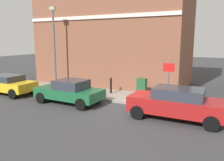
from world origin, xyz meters
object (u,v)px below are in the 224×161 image
object	(u,v)px
utility_cabinet	(142,89)
street_sign	(168,78)
car_red	(176,103)
car_yellow	(6,84)
bollard_near_cabinet	(111,85)
lamppost	(54,44)
car_green	(70,91)
bollard_far_kerb	(85,87)

from	to	relation	value
utility_cabinet	street_sign	xyz separation A→B (m)	(-1.15, -1.83, 0.98)
car_red	car_yellow	distance (m)	11.25
bollard_near_cabinet	lamppost	size ratio (longest dim) A/B	0.18
car_red	utility_cabinet	world-z (taller)	car_red
car_yellow	street_sign	bearing A→B (deg)	-172.28
car_red	car_yellow	size ratio (longest dim) A/B	0.99
utility_cabinet	bollard_near_cabinet	world-z (taller)	utility_cabinet
car_yellow	bollard_near_cabinet	xyz separation A→B (m)	(2.77, -6.54, 0.01)
car_red	lamppost	size ratio (longest dim) A/B	0.74
car_green	lamppost	xyz separation A→B (m)	(2.60, 3.22, 2.60)
car_red	car_green	xyz separation A→B (m)	(-0.00, 6.00, -0.07)
utility_cabinet	lamppost	xyz separation A→B (m)	(-0.01, 6.66, 2.62)
car_yellow	utility_cabinet	size ratio (longest dim) A/B	3.71
street_sign	bollard_near_cabinet	bearing A→B (deg)	72.55
car_green	bollard_far_kerb	size ratio (longest dim) A/B	3.81
lamppost	car_green	bearing A→B (deg)	-128.90
bollard_far_kerb	lamppost	world-z (taller)	lamppost
car_yellow	bollard_far_kerb	size ratio (longest dim) A/B	4.11
car_yellow	bollard_far_kerb	bearing A→B (deg)	-164.61
street_sign	car_yellow	bearing A→B (deg)	98.21
utility_cabinet	lamppost	size ratio (longest dim) A/B	0.20
car_green	car_red	bearing A→B (deg)	-178.34
bollard_far_kerb	street_sign	bearing A→B (deg)	-89.96
car_green	bollard_near_cabinet	world-z (taller)	car_green
street_sign	car_red	bearing A→B (deg)	-153.37
car_red	bollard_far_kerb	size ratio (longest dim) A/B	4.08
street_sign	bollard_far_kerb	bearing A→B (deg)	90.04
car_green	bollard_far_kerb	world-z (taller)	car_green
bollard_far_kerb	lamppost	size ratio (longest dim) A/B	0.18
street_sign	lamppost	world-z (taller)	lamppost
car_red	street_sign	size ratio (longest dim) A/B	1.84
car_green	bollard_near_cabinet	size ratio (longest dim) A/B	3.81
car_red	bollard_far_kerb	distance (m)	6.10
car_green	bollard_near_cabinet	xyz separation A→B (m)	(2.71, -1.29, 0.00)
bollard_near_cabinet	lamppost	bearing A→B (deg)	91.44
street_sign	lamppost	distance (m)	8.72
bollard_near_cabinet	street_sign	world-z (taller)	street_sign
bollard_far_kerb	street_sign	world-z (taller)	street_sign
car_red	street_sign	distance (m)	1.86
bollard_far_kerb	car_yellow	bearing A→B (deg)	105.88
car_red	utility_cabinet	distance (m)	3.66
car_red	utility_cabinet	bearing A→B (deg)	-45.18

